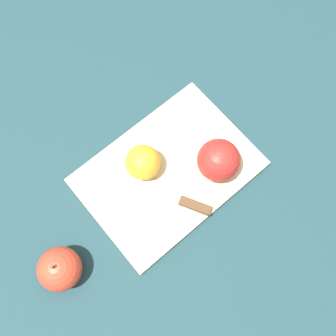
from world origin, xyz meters
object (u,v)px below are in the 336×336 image
Objects in this scene: knife at (189,204)px; apple_whole at (60,269)px; apple_half_right at (143,162)px; apple_half_left at (219,160)px.

apple_whole is (0.27, -0.01, 0.02)m from knife.
knife is 1.39× the size of apple_whole.
apple_whole reaches higher than apple_half_right.
apple_half_left is at bearing -174.83° from apple_whole.
apple_half_left reaches higher than apple_half_right.
apple_half_right is at bearing -140.49° from apple_half_left.
apple_half_left is 0.36m from apple_whole.
apple_whole reaches higher than knife.
apple_whole is at bearing 48.82° from knife.
apple_half_right is at bearing -18.97° from knife.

